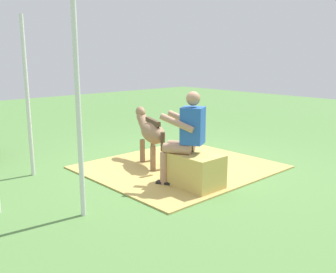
# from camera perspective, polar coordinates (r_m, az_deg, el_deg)

# --- Properties ---
(ground_plane) EXTENTS (24.00, 24.00, 0.00)m
(ground_plane) POSITION_cam_1_polar(r_m,az_deg,el_deg) (6.44, 1.58, -4.71)
(ground_plane) COLOR #568442
(hay_patch) EXTENTS (2.63, 2.90, 0.02)m
(hay_patch) POSITION_cam_1_polar(r_m,az_deg,el_deg) (6.44, 1.73, -4.60)
(hay_patch) COLOR tan
(hay_patch) RESTS_ON ground
(hay_bale) EXTENTS (0.77, 0.52, 0.50)m
(hay_bale) POSITION_cam_1_polar(r_m,az_deg,el_deg) (5.45, 4.03, -5.14)
(hay_bale) COLOR tan
(hay_bale) RESTS_ON ground
(person_seated) EXTENTS (0.72, 0.59, 1.38)m
(person_seated) POSITION_cam_1_polar(r_m,az_deg,el_deg) (5.39, 2.54, 0.36)
(person_seated) COLOR tan
(person_seated) RESTS_ON ground
(pony_standing) EXTENTS (1.29, 0.67, 0.95)m
(pony_standing) POSITION_cam_1_polar(r_m,az_deg,el_deg) (6.46, -2.55, 0.65)
(pony_standing) COLOR #8C6B4C
(pony_standing) RESTS_ON ground
(tent_pole_left) EXTENTS (0.06, 0.06, 2.46)m
(tent_pole_left) POSITION_cam_1_polar(r_m,az_deg,el_deg) (4.39, -13.30, 3.47)
(tent_pole_left) COLOR silver
(tent_pole_left) RESTS_ON ground
(tent_pole_right) EXTENTS (0.06, 0.06, 2.46)m
(tent_pole_right) POSITION_cam_1_polar(r_m,az_deg,el_deg) (6.19, -20.38, 5.48)
(tent_pole_right) COLOR silver
(tent_pole_right) RESTS_ON ground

